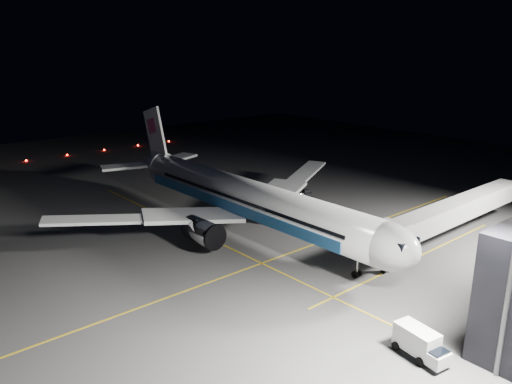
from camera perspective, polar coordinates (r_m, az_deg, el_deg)
The scene contains 12 objects.
ground at distance 75.29m, azimuth -0.96°, elevation -4.54°, with size 200.00×200.00×0.00m, color #4C4C4F.
guide_line_main at distance 68.46m, azimuth 4.45°, elevation -6.77°, with size 0.25×80.00×0.01m, color gold.
guide_line_cross at distance 71.86m, azimuth -4.66°, elevation -5.63°, with size 70.00×0.25×0.01m, color gold.
guide_line_side at distance 69.08m, azimuth 17.57°, elevation -7.31°, with size 0.25×40.00×0.01m, color gold.
airliner at distance 74.42m, azimuth -1.51°, elevation -0.60°, with size 61.48×54.22×16.64m.
jet_bridge at distance 74.17m, azimuth 21.18°, elevation -2.26°, with size 3.60×34.40×6.30m.
taxiway_lights at distance 136.51m, azimuth -20.78°, elevation 3.97°, with size 0.44×60.44×0.44m.
service_truck at distance 48.54m, azimuth 18.30°, elevation -16.07°, with size 5.41×2.91×2.63m.
baggage_tug at distance 91.68m, azimuth 5.73°, elevation -0.28°, with size 2.88×2.62×1.72m.
safety_cone_a at distance 89.50m, azimuth 2.51°, elevation -0.96°, with size 0.38×0.38×0.56m, color #F03C0A.
safety_cone_b at distance 76.87m, azimuth 6.97°, elevation -4.01°, with size 0.35×0.35×0.53m, color #F03C0A.
safety_cone_c at distance 83.42m, azimuth -2.38°, elevation -2.24°, with size 0.39×0.39×0.59m, color #F03C0A.
Camera 1 is at (54.12, -45.04, 26.67)m, focal length 35.00 mm.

